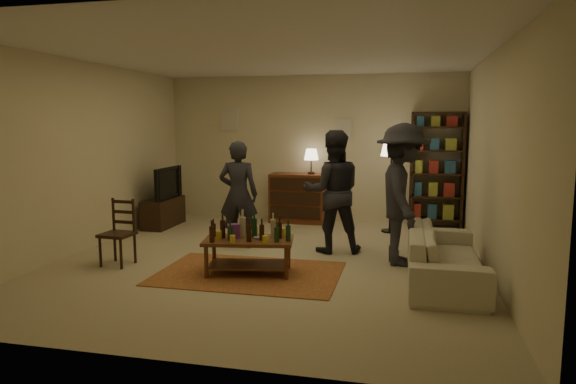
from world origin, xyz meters
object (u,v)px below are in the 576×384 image
(sofa, at_px, (445,255))
(person_left, at_px, (238,194))
(dining_chair, at_px, (119,230))
(coffee_table, at_px, (249,242))
(dresser, at_px, (298,197))
(tv_stand, at_px, (163,205))
(bookshelf, at_px, (436,169))
(floor_lamp, at_px, (392,154))
(person_right, at_px, (333,192))
(person_by_sofa, at_px, (402,194))

(sofa, relative_size, person_left, 1.32)
(dining_chair, bearing_deg, coffee_table, 2.47)
(dresser, distance_m, sofa, 3.93)
(tv_stand, xyz_separation_m, dresser, (2.25, 0.91, 0.09))
(bookshelf, bearing_deg, tv_stand, -168.20)
(floor_lamp, height_order, person_right, person_right)
(floor_lamp, height_order, person_left, person_left)
(person_left, height_order, person_by_sofa, person_by_sofa)
(bookshelf, height_order, person_by_sofa, bookshelf)
(dining_chair, bearing_deg, person_by_sofa, 17.11)
(floor_lamp, relative_size, sofa, 0.75)
(coffee_table, distance_m, tv_stand, 3.38)
(tv_stand, relative_size, person_by_sofa, 0.58)
(coffee_table, bearing_deg, tv_stand, 133.90)
(dining_chair, xyz_separation_m, person_by_sofa, (3.56, 0.84, 0.46))
(dresser, bearing_deg, person_left, -102.55)
(coffee_table, height_order, dining_chair, dining_chair)
(dining_chair, relative_size, bookshelf, 0.43)
(dresser, xyz_separation_m, person_by_sofa, (1.89, -2.47, 0.44))
(person_right, bearing_deg, sofa, 129.08)
(dresser, height_order, person_left, person_left)
(dining_chair, xyz_separation_m, tv_stand, (-0.58, 2.40, -0.07))
(bookshelf, relative_size, person_left, 1.28)
(dresser, bearing_deg, person_by_sofa, -52.56)
(person_by_sofa, bearing_deg, coffee_table, 108.71)
(floor_lamp, xyz_separation_m, person_by_sofa, (0.21, -1.98, -0.40))
(bookshelf, distance_m, floor_lamp, 0.98)
(sofa, height_order, person_right, person_right)
(bookshelf, bearing_deg, sofa, -90.82)
(tv_stand, distance_m, floor_lamp, 4.07)
(dresser, distance_m, person_by_sofa, 3.14)
(coffee_table, distance_m, sofa, 2.31)
(dining_chair, bearing_deg, floor_lamp, 43.89)
(dining_chair, relative_size, floor_lamp, 0.56)
(person_left, bearing_deg, bookshelf, -149.33)
(tv_stand, height_order, person_right, person_right)
(sofa, height_order, person_left, person_left)
(coffee_table, xyz_separation_m, person_by_sofa, (1.80, 0.88, 0.52))
(coffee_table, height_order, bookshelf, bookshelf)
(dining_chair, distance_m, bookshelf, 5.35)
(floor_lamp, distance_m, person_left, 2.71)
(dining_chair, relative_size, person_by_sofa, 0.48)
(coffee_table, relative_size, person_right, 0.66)
(person_by_sofa, bearing_deg, sofa, -149.49)
(dining_chair, relative_size, dresser, 0.64)
(person_left, distance_m, person_right, 1.39)
(person_right, bearing_deg, dining_chair, 11.79)
(person_right, bearing_deg, person_left, -12.86)
(person_left, xyz_separation_m, person_by_sofa, (2.35, -0.40, 0.13))
(dining_chair, bearing_deg, person_left, 49.63)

